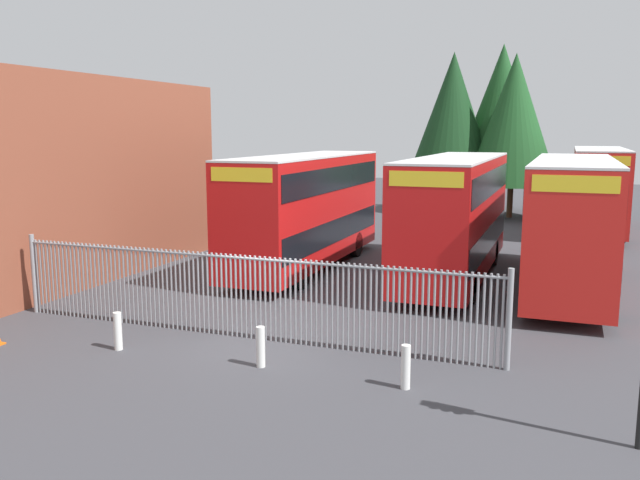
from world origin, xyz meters
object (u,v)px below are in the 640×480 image
Objects in this scene: double_decker_bus_far_back at (598,186)px; bollard_near_left at (118,331)px; double_decker_bus_near_gate at (455,213)px; bollard_near_right at (406,367)px; double_decker_bus_behind_fence_right at (306,207)px; bollard_center_front at (261,347)px; double_decker_bus_behind_fence_left at (571,219)px.

double_decker_bus_far_back is 11.38× the size of bollard_near_left.
bollard_near_right is (0.80, -10.88, -1.95)m from double_decker_bus_near_gate.
bollard_near_right is at bearing -100.11° from double_decker_bus_far_back.
bollard_near_left is at bearing -120.32° from double_decker_bus_near_gate.
double_decker_bus_behind_fence_right is (-5.74, -0.15, 0.00)m from double_decker_bus_near_gate.
bollard_center_front and bollard_near_right have the same top height.
bollard_center_front is at bearing -107.53° from double_decker_bus_far_back.
double_decker_bus_near_gate and double_decker_bus_behind_fence_left have the same top height.
bollard_near_left is at bearing -179.41° from bollard_near_right.
bollard_center_front is (-6.53, -10.44, -1.95)m from double_decker_bus_behind_fence_left.
double_decker_bus_behind_fence_left is at bearing 57.97° from bollard_center_front.
double_decker_bus_near_gate is 1.00× the size of double_decker_bus_far_back.
double_decker_bus_behind_fence_left is 11.38× the size of bollard_center_front.
double_decker_bus_near_gate is 11.27m from bollard_center_front.
double_decker_bus_behind_fence_right is at bearing -127.73° from double_decker_bus_far_back.
bollard_center_front is (-7.85, -24.85, -1.95)m from double_decker_bus_far_back.
double_decker_bus_behind_fence_left is at bearing -95.24° from double_decker_bus_far_back.
bollard_center_front is at bearing 2.55° from bollard_near_left.
bollard_near_right is at bearing 0.59° from bollard_near_left.
double_decker_bus_behind_fence_right reaches higher than bollard_center_front.
bollard_center_front is at bearing -122.03° from double_decker_bus_behind_fence_left.
bollard_center_front is (-2.60, -10.79, -1.95)m from double_decker_bus_near_gate.
bollard_near_right is (-4.45, -24.95, -1.95)m from double_decker_bus_far_back.
double_decker_bus_behind_fence_left is at bearing 73.46° from bollard_near_right.
double_decker_bus_behind_fence_left is 14.94m from bollard_near_left.
bollard_near_left is (-11.66, -25.02, -1.95)m from double_decker_bus_far_back.
double_decker_bus_far_back is (11.00, 14.21, 0.00)m from double_decker_bus_behind_fence_right.
double_decker_bus_behind_fence_left and double_decker_bus_far_back have the same top height.
bollard_near_left is (-10.34, -10.61, -1.95)m from double_decker_bus_behind_fence_left.
bollard_near_left is 7.21m from bollard_near_right.
bollard_near_right is (-3.13, -10.53, -1.95)m from double_decker_bus_behind_fence_left.
bollard_near_right is (7.21, 0.07, 0.00)m from bollard_near_left.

